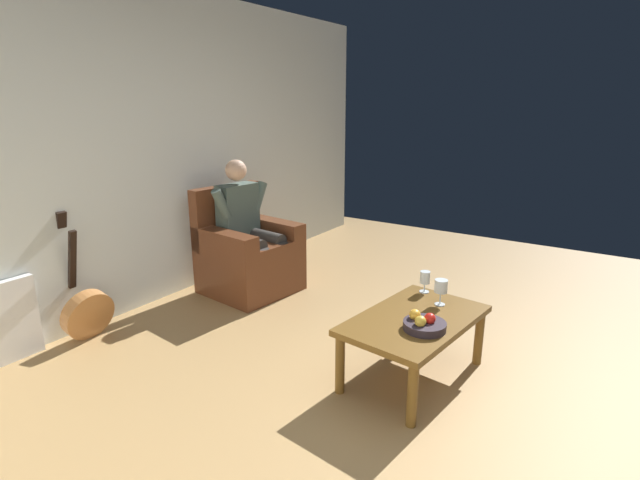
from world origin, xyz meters
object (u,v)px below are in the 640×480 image
at_px(armchair, 247,256).
at_px(guitar, 87,310).
at_px(fruit_bowl, 424,324).
at_px(wine_glass_far, 425,279).
at_px(wine_glass_near, 441,288).
at_px(coffee_table, 414,326).
at_px(person_seated, 248,223).

height_order(armchair, guitar, armchair).
bearing_deg(armchair, fruit_bowl, 77.46).
bearing_deg(guitar, wine_glass_far, 120.20).
distance_m(wine_glass_near, fruit_bowl, 0.42).
relative_size(armchair, guitar, 1.01).
bearing_deg(coffee_table, fruit_bowl, 39.66).
distance_m(armchair, wine_glass_near, 2.03).
relative_size(armchair, wine_glass_far, 6.26).
bearing_deg(wine_glass_far, person_seated, -94.72).
bearing_deg(fruit_bowl, wine_glass_near, -173.32).
xyz_separation_m(coffee_table, wine_glass_near, (-0.28, 0.06, 0.18)).
bearing_deg(person_seated, fruit_bowl, 77.31).
bearing_deg(coffee_table, wine_glass_far, -165.68).
relative_size(armchair, wine_glass_near, 5.52).
relative_size(coffee_table, wine_glass_far, 6.74).
distance_m(armchair, coffee_table, 2.02).
bearing_deg(fruit_bowl, guitar, -73.76).
bearing_deg(coffee_table, person_seated, -107.03).
xyz_separation_m(person_seated, wine_glass_far, (0.15, 1.80, -0.14)).
height_order(guitar, fruit_bowl, guitar).
bearing_deg(coffee_table, armchair, -106.91).
relative_size(coffee_table, guitar, 1.08).
distance_m(coffee_table, wine_glass_near, 0.34).
bearing_deg(armchair, coffee_table, 79.98).
bearing_deg(wine_glass_far, coffee_table, 14.32).
xyz_separation_m(person_seated, fruit_bowl, (0.72, 2.02, -0.20)).
height_order(armchair, fruit_bowl, armchair).
distance_m(coffee_table, wine_glass_far, 0.48).
xyz_separation_m(person_seated, coffee_table, (0.59, 1.91, -0.30)).
xyz_separation_m(guitar, wine_glass_far, (-1.27, 2.19, 0.31)).
distance_m(coffee_table, fruit_bowl, 0.20).
xyz_separation_m(armchair, wine_glass_far, (0.15, 1.82, 0.19)).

